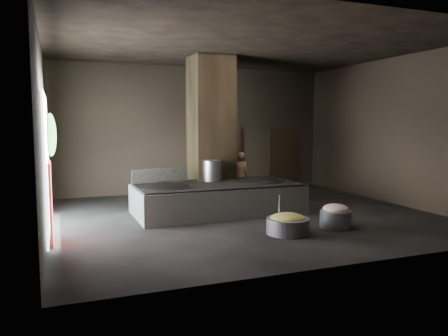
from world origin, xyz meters
name	(u,v)px	position (x,y,z in m)	size (l,w,h in m)	color
floor	(245,217)	(0.00, 0.00, -0.05)	(10.00, 9.00, 0.10)	black
ceiling	(245,44)	(0.00, 0.00, 4.55)	(10.00, 9.00, 0.10)	black
back_wall	(194,130)	(0.00, 4.55, 2.25)	(10.00, 0.10, 4.50)	black
front_wall	(353,138)	(0.00, -4.55, 2.25)	(10.00, 0.10, 4.50)	black
left_wall	(40,134)	(-5.05, 0.00, 2.25)	(0.10, 9.00, 4.50)	black
right_wall	(394,131)	(5.05, 0.00, 2.25)	(0.10, 9.00, 4.50)	black
pillar	(211,131)	(-0.30, 1.90, 2.25)	(1.20, 1.20, 4.50)	black
hearth_platform	(217,199)	(-0.60, 0.52, 0.39)	(4.53, 2.17, 0.79)	#9EAFA1
platform_cap	(217,184)	(-0.60, 0.52, 0.82)	(4.43, 2.13, 0.03)	black
wok_left	(167,189)	(-2.05, 0.47, 0.75)	(1.43, 1.43, 0.39)	black
wok_left_rim	(166,187)	(-2.05, 0.47, 0.82)	(1.46, 1.46, 0.05)	black
wok_right	(260,184)	(0.75, 0.57, 0.75)	(1.33, 1.33, 0.37)	black
wok_right_rim	(261,181)	(0.75, 0.57, 0.82)	(1.36, 1.36, 0.05)	black
stock_pot	(212,171)	(-0.55, 1.07, 1.13)	(0.55, 0.55, 0.59)	#A8AAB0
splash_guard	(160,176)	(-2.05, 1.27, 1.03)	(1.58, 0.06, 0.39)	black
cook	(240,176)	(0.80, 2.20, 0.78)	(0.57, 0.37, 1.56)	#9B704F
veg_basin	(288,226)	(0.11, -2.19, 0.18)	(0.97, 0.97, 0.36)	slate
veg_fill	(288,218)	(0.11, -2.19, 0.35)	(0.80, 0.80, 0.25)	#86A650
ladle	(279,209)	(-0.04, -2.04, 0.55)	(0.03, 0.03, 0.77)	#A8AAB0
meat_basin	(335,219)	(1.47, -2.07, 0.20)	(0.74, 0.74, 0.41)	slate
meat_fill	(336,209)	(1.47, -2.07, 0.45)	(0.62, 0.62, 0.24)	#DB8F83
doorway_near	(226,160)	(1.20, 4.45, 1.10)	(1.18, 0.08, 2.38)	black
doorway_near_glow	(220,162)	(1.00, 4.56, 1.05)	(0.87, 0.04, 2.05)	#8C6647
doorway_far	(283,158)	(3.60, 4.45, 1.10)	(1.18, 0.08, 2.38)	black
doorway_far_glow	(276,159)	(3.44, 4.68, 1.05)	(0.77, 0.04, 1.82)	#8C6647
left_opening	(47,162)	(-4.95, 0.20, 1.60)	(0.04, 4.20, 3.10)	white
pavilion_sliver	(51,203)	(-4.88, -1.10, 0.85)	(0.05, 0.90, 1.70)	maroon
tree_silhouette	(51,135)	(-4.85, 1.30, 2.20)	(0.28, 1.10, 1.10)	#194714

